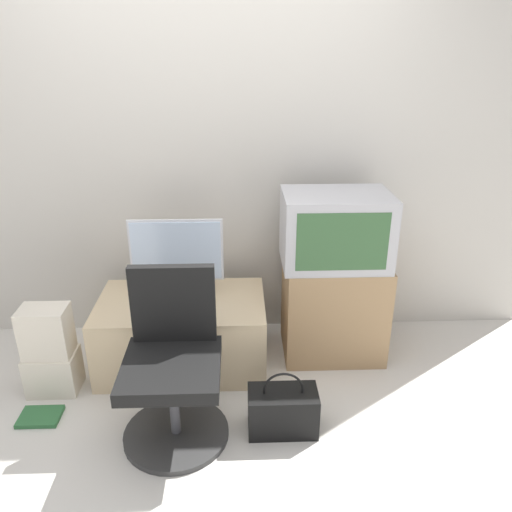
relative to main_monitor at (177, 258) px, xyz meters
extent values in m
plane|color=beige|center=(0.18, -0.92, -0.69)|extent=(12.00, 12.00, 0.00)
cube|color=beige|center=(0.18, 0.40, 0.61)|extent=(4.40, 0.05, 2.60)
cube|color=#CCB289|center=(0.01, -0.07, -0.47)|extent=(1.01, 0.61, 0.44)
cube|color=#A37F56|center=(0.97, 0.03, -0.37)|extent=(0.62, 0.46, 0.64)
cylinder|color=silver|center=(0.00, 0.00, -0.24)|extent=(0.23, 0.23, 0.02)
cylinder|color=silver|center=(0.00, 0.00, -0.18)|extent=(0.08, 0.08, 0.10)
cube|color=silver|center=(0.00, 0.00, 0.05)|extent=(0.55, 0.01, 0.39)
cube|color=silver|center=(0.00, 0.00, 0.05)|extent=(0.53, 0.02, 0.36)
cube|color=#2D2D2D|center=(-0.04, -0.16, -0.24)|extent=(0.29, 0.14, 0.01)
ellipsoid|color=#4C4C51|center=(0.17, -0.17, -0.23)|extent=(0.06, 0.04, 0.03)
cube|color=#B7B7BC|center=(0.95, 0.02, 0.16)|extent=(0.63, 0.43, 0.44)
cube|color=#335B33|center=(0.95, -0.19, 0.16)|extent=(0.52, 0.01, 0.34)
cylinder|color=#333333|center=(0.03, -0.72, -0.67)|extent=(0.54, 0.54, 0.03)
cylinder|color=#4C4C51|center=(0.03, -0.72, -0.48)|extent=(0.05, 0.05, 0.35)
cube|color=black|center=(0.03, -0.72, -0.27)|extent=(0.47, 0.47, 0.07)
cube|color=black|center=(0.03, -0.51, -0.03)|extent=(0.43, 0.05, 0.42)
cube|color=beige|center=(-0.71, -0.31, -0.57)|extent=(0.28, 0.20, 0.24)
cube|color=beige|center=(-0.71, -0.31, -0.30)|extent=(0.26, 0.18, 0.29)
cube|color=black|center=(0.58, -0.69, -0.57)|extent=(0.36, 0.19, 0.24)
torus|color=black|center=(0.58, -0.69, -0.44)|extent=(0.21, 0.01, 0.21)
cube|color=#2D6638|center=(-0.72, -0.57, -0.68)|extent=(0.22, 0.16, 0.02)
camera|label=1|loc=(0.37, -2.74, 1.18)|focal=35.00mm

